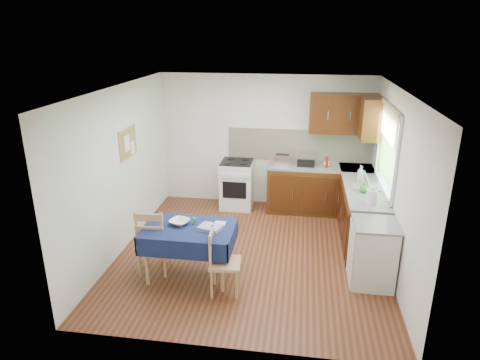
# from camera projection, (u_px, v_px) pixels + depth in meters

# --- Properties ---
(floor) EXTENTS (4.20, 4.20, 0.00)m
(floor) POSITION_uv_depth(u_px,v_px,m) (251.00, 253.00, 6.59)
(floor) COLOR #482513
(floor) RESTS_ON ground
(ceiling) EXTENTS (4.00, 4.20, 0.02)m
(ceiling) POSITION_uv_depth(u_px,v_px,m) (253.00, 89.00, 5.75)
(ceiling) COLOR white
(ceiling) RESTS_ON wall_back
(wall_back) EXTENTS (4.00, 0.02, 2.50)m
(wall_back) POSITION_uv_depth(u_px,v_px,m) (265.00, 141.00, 8.13)
(wall_back) COLOR white
(wall_back) RESTS_ON ground
(wall_front) EXTENTS (4.00, 0.02, 2.50)m
(wall_front) POSITION_uv_depth(u_px,v_px,m) (226.00, 246.00, 4.21)
(wall_front) COLOR white
(wall_front) RESTS_ON ground
(wall_left) EXTENTS (0.02, 4.20, 2.50)m
(wall_left) POSITION_uv_depth(u_px,v_px,m) (120.00, 170.00, 6.45)
(wall_left) COLOR silver
(wall_left) RESTS_ON ground
(wall_right) EXTENTS (0.02, 4.20, 2.50)m
(wall_right) POSITION_uv_depth(u_px,v_px,m) (396.00, 184.00, 5.89)
(wall_right) COLOR white
(wall_right) RESTS_ON ground
(base_cabinets) EXTENTS (1.90, 2.30, 0.86)m
(base_cabinets) POSITION_uv_depth(u_px,v_px,m) (338.00, 202.00, 7.43)
(base_cabinets) COLOR #311B08
(base_cabinets) RESTS_ON ground
(worktop_back) EXTENTS (1.90, 0.60, 0.04)m
(worktop_back) POSITION_uv_depth(u_px,v_px,m) (320.00, 167.00, 7.83)
(worktop_back) COLOR slate
(worktop_back) RESTS_ON base_cabinets
(worktop_right) EXTENTS (0.60, 1.70, 0.04)m
(worktop_right) POSITION_uv_depth(u_px,v_px,m) (365.00, 191.00, 6.67)
(worktop_right) COLOR slate
(worktop_right) RESTS_ON base_cabinets
(worktop_corner) EXTENTS (0.60, 0.60, 0.04)m
(worktop_corner) POSITION_uv_depth(u_px,v_px,m) (357.00, 169.00, 7.74)
(worktop_corner) COLOR slate
(worktop_corner) RESTS_ON base_cabinets
(splashback) EXTENTS (2.70, 0.02, 0.60)m
(splashback) POSITION_uv_depth(u_px,v_px,m) (299.00, 145.00, 8.04)
(splashback) COLOR #F2E5CD
(splashback) RESTS_ON wall_back
(upper_cabinets) EXTENTS (1.20, 0.85, 0.70)m
(upper_cabinets) POSITION_uv_depth(u_px,v_px,m) (352.00, 115.00, 7.44)
(upper_cabinets) COLOR #311B08
(upper_cabinets) RESTS_ON wall_back
(stove) EXTENTS (0.60, 0.61, 0.92)m
(stove) POSITION_uv_depth(u_px,v_px,m) (237.00, 184.00, 8.18)
(stove) COLOR silver
(stove) RESTS_ON ground
(window) EXTENTS (0.04, 1.48, 1.26)m
(window) POSITION_uv_depth(u_px,v_px,m) (388.00, 143.00, 6.42)
(window) COLOR #2D5121
(window) RESTS_ON wall_right
(fridge) EXTENTS (0.58, 0.60, 0.89)m
(fridge) POSITION_uv_depth(u_px,v_px,m) (373.00, 254.00, 5.69)
(fridge) COLOR silver
(fridge) RESTS_ON ground
(corkboard) EXTENTS (0.04, 0.62, 0.47)m
(corkboard) POSITION_uv_depth(u_px,v_px,m) (128.00, 143.00, 6.61)
(corkboard) COLOR tan
(corkboard) RESTS_ON wall_left
(dining_table) EXTENTS (1.23, 0.83, 0.74)m
(dining_table) POSITION_uv_depth(u_px,v_px,m) (189.00, 234.00, 5.80)
(dining_table) COLOR #101541
(dining_table) RESTS_ON ground
(chair_far) EXTENTS (0.46, 0.46, 0.98)m
(chair_far) POSITION_uv_depth(u_px,v_px,m) (153.00, 239.00, 5.91)
(chair_far) COLOR tan
(chair_far) RESTS_ON ground
(chair_near) EXTENTS (0.43, 0.43, 0.89)m
(chair_near) POSITION_uv_depth(u_px,v_px,m) (221.00, 260.00, 5.48)
(chair_near) COLOR tan
(chair_near) RESTS_ON ground
(toaster) EXTENTS (0.27, 0.17, 0.21)m
(toaster) POSITION_uv_depth(u_px,v_px,m) (282.00, 160.00, 7.86)
(toaster) COLOR silver
(toaster) RESTS_ON worktop_back
(sandwich_press) EXTENTS (0.31, 0.27, 0.18)m
(sandwich_press) POSITION_uv_depth(u_px,v_px,m) (306.00, 161.00, 7.83)
(sandwich_press) COLOR black
(sandwich_press) RESTS_ON worktop_back
(sauce_bottle) EXTENTS (0.05, 0.05, 0.21)m
(sauce_bottle) POSITION_uv_depth(u_px,v_px,m) (327.00, 162.00, 7.67)
(sauce_bottle) COLOR #B4140E
(sauce_bottle) RESTS_ON worktop_back
(yellow_packet) EXTENTS (0.14, 0.10, 0.17)m
(yellow_packet) POSITION_uv_depth(u_px,v_px,m) (304.00, 160.00, 7.90)
(yellow_packet) COLOR gold
(yellow_packet) RESTS_ON worktop_back
(dish_rack) EXTENTS (0.44, 0.33, 0.21)m
(dish_rack) POSITION_uv_depth(u_px,v_px,m) (367.00, 186.00, 6.75)
(dish_rack) COLOR gray
(dish_rack) RESTS_ON worktop_right
(kettle) EXTENTS (0.16, 0.16, 0.27)m
(kettle) POSITION_uv_depth(u_px,v_px,m) (372.00, 195.00, 6.11)
(kettle) COLOR silver
(kettle) RESTS_ON worktop_right
(cup) EXTENTS (0.16, 0.16, 0.10)m
(cup) POSITION_uv_depth(u_px,v_px,m) (327.00, 164.00, 7.75)
(cup) COLOR silver
(cup) RESTS_ON worktop_back
(soap_bottle_a) EXTENTS (0.12, 0.12, 0.27)m
(soap_bottle_a) POSITION_uv_depth(u_px,v_px,m) (360.00, 173.00, 7.00)
(soap_bottle_a) COLOR silver
(soap_bottle_a) RESTS_ON worktop_right
(soap_bottle_b) EXTENTS (0.13, 0.13, 0.20)m
(soap_bottle_b) POSITION_uv_depth(u_px,v_px,m) (361.00, 172.00, 7.15)
(soap_bottle_b) COLOR #1E68B0
(soap_bottle_b) RESTS_ON worktop_right
(soap_bottle_c) EXTENTS (0.19, 0.19, 0.17)m
(soap_bottle_c) POSITION_uv_depth(u_px,v_px,m) (364.00, 187.00, 6.51)
(soap_bottle_c) COLOR #24862D
(soap_bottle_c) RESTS_ON worktop_right
(plate_bowl) EXTENTS (0.33, 0.33, 0.06)m
(plate_bowl) POSITION_uv_depth(u_px,v_px,m) (180.00, 222.00, 5.85)
(plate_bowl) COLOR #F3EBC7
(plate_bowl) RESTS_ON dining_table
(book) EXTENTS (0.15, 0.21, 0.02)m
(book) POSITION_uv_depth(u_px,v_px,m) (214.00, 224.00, 5.83)
(book) COLOR white
(book) RESTS_ON dining_table
(spice_jar) EXTENTS (0.05, 0.05, 0.09)m
(spice_jar) POSITION_uv_depth(u_px,v_px,m) (195.00, 221.00, 5.85)
(spice_jar) COLOR green
(spice_jar) RESTS_ON dining_table
(tea_towel) EXTENTS (0.34, 0.30, 0.05)m
(tea_towel) POSITION_uv_depth(u_px,v_px,m) (210.00, 228.00, 5.70)
(tea_towel) COLOR navy
(tea_towel) RESTS_ON dining_table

